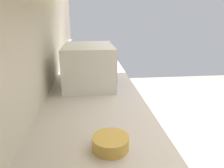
{
  "coord_description": "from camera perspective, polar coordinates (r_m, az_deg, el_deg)",
  "views": [
    {
      "loc": [
        -1.43,
        1.18,
        1.41
      ],
      "look_at": [
        -0.64,
        1.1,
        1.15
      ],
      "focal_mm": 33.38,
      "sensor_mm": 36.0,
      "label": 1
    }
  ],
  "objects": [
    {
      "name": "microwave",
      "position": [
        1.63,
        -6.22,
        5.14
      ],
      "size": [
        0.52,
        0.38,
        0.31
      ],
      "color": "white",
      "rests_on": "counter_run"
    },
    {
      "name": "bowl",
      "position": [
        0.87,
        -0.36,
        -15.61
      ],
      "size": [
        0.15,
        0.15,
        0.05
      ],
      "color": "gold",
      "rests_on": "counter_run"
    },
    {
      "name": "wall_back",
      "position": [
        1.47,
        -21.14,
        15.66
      ],
      "size": [
        4.23,
        0.12,
        2.76
      ],
      "primitive_type": "cube",
      "color": "beige",
      "rests_on": "ground_plane"
    },
    {
      "name": "oven_range",
      "position": [
        3.12,
        -5.58,
        0.25
      ],
      "size": [
        0.69,
        0.65,
        1.08
      ],
      "color": "#B7BABF",
      "rests_on": "ground_plane"
    }
  ]
}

